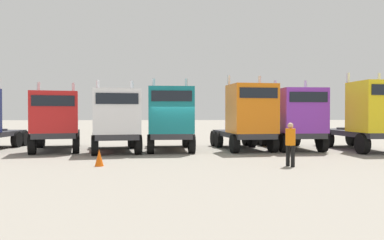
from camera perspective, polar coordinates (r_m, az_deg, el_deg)
ground at (r=20.22m, az=-2.56°, el=-5.11°), size 200.00×200.00×0.00m
semi_truck_red at (r=22.46m, az=-19.98°, el=-0.10°), size 3.94×6.75×3.93m
semi_truck_white at (r=20.92m, az=-11.50°, el=0.05°), size 3.59×6.23×4.02m
semi_truck_teal at (r=21.18m, az=-3.28°, el=0.22°), size 2.80×6.03×4.18m
semi_truck_orange at (r=21.66m, az=8.50°, el=0.43°), size 3.27×6.02×4.36m
semi_truck_purple at (r=22.78m, az=15.39°, el=0.25°), size 2.83×6.50×4.15m
semi_truck_yellow at (r=23.24m, az=25.40°, el=0.56°), size 2.87×6.44×4.49m
visitor_in_hivis at (r=15.73m, az=14.72°, el=-3.11°), size 0.54×0.54×1.78m
traffic_cone_mid at (r=15.84m, az=-13.91°, el=-5.60°), size 0.36×0.36×0.68m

